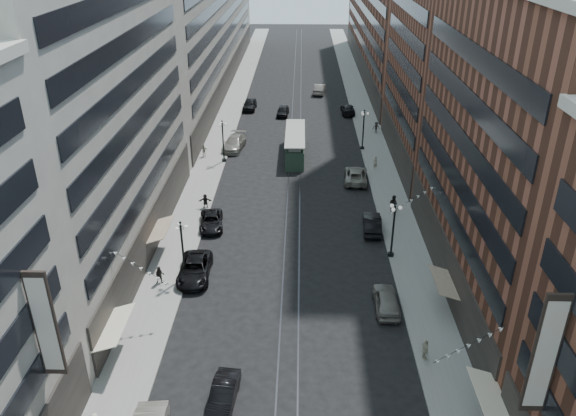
# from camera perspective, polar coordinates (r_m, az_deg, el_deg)

# --- Properties ---
(ground) EXTENTS (220.00, 220.00, 0.00)m
(ground) POSITION_cam_1_polar(r_m,az_deg,el_deg) (77.75, 0.74, 6.00)
(ground) COLOR black
(ground) RESTS_ON ground
(sidewalk_west) EXTENTS (4.00, 180.00, 0.15)m
(sidewalk_west) POSITION_cam_1_polar(r_m,az_deg,el_deg) (87.93, -6.45, 8.38)
(sidewalk_west) COLOR gray
(sidewalk_west) RESTS_ON ground
(sidewalk_east) EXTENTS (4.00, 180.00, 0.15)m
(sidewalk_east) POSITION_cam_1_polar(r_m,az_deg,el_deg) (87.76, 8.09, 8.24)
(sidewalk_east) COLOR gray
(sidewalk_east) RESTS_ON ground
(rail_west) EXTENTS (0.12, 180.00, 0.02)m
(rail_west) POSITION_cam_1_polar(r_m,az_deg,el_deg) (87.18, 0.35, 8.34)
(rail_west) COLOR #2D2D33
(rail_west) RESTS_ON ground
(rail_east) EXTENTS (0.12, 180.00, 0.02)m
(rail_east) POSITION_cam_1_polar(r_m,az_deg,el_deg) (87.17, 1.28, 8.33)
(rail_east) COLOR #2D2D33
(rail_east) RESTS_ON ground
(building_west_mid) EXTENTS (8.00, 36.00, 28.00)m
(building_west_mid) POSITION_cam_1_polar(r_m,az_deg,el_deg) (50.85, -19.38, 9.80)
(building_west_mid) COLOR #A5A192
(building_west_mid) RESTS_ON ground
(building_west_far) EXTENTS (8.00, 90.00, 26.00)m
(building_west_far) POSITION_cam_1_polar(r_m,az_deg,el_deg) (111.09, -8.29, 18.97)
(building_west_far) COLOR #A5A192
(building_west_far) RESTS_ON ground
(building_east_mid) EXTENTS (8.00, 30.00, 24.00)m
(building_east_mid) POSITION_cam_1_polar(r_m,az_deg,el_deg) (46.52, 21.85, 5.25)
(building_east_mid) COLOR brown
(building_east_mid) RESTS_ON ground
(building_east_far) EXTENTS (8.00, 72.00, 24.00)m
(building_east_far) POSITION_cam_1_polar(r_m,az_deg,el_deg) (119.84, 9.67, 18.95)
(building_east_far) COLOR brown
(building_east_far) RESTS_ON ground
(lamppost_sw_far) EXTENTS (1.03, 1.14, 5.52)m
(lamppost_sw_far) POSITION_cam_1_polar(r_m,az_deg,el_deg) (48.51, -10.66, -4.04)
(lamppost_sw_far) COLOR black
(lamppost_sw_far) RESTS_ON sidewalk_west
(lamppost_sw_mid) EXTENTS (1.03, 1.14, 5.52)m
(lamppost_sw_mid) POSITION_cam_1_polar(r_m,az_deg,el_deg) (72.66, -6.62, 6.91)
(lamppost_sw_mid) COLOR black
(lamppost_sw_mid) RESTS_ON sidewalk_west
(lamppost_se_far) EXTENTS (1.03, 1.14, 5.52)m
(lamppost_se_far) POSITION_cam_1_polar(r_m,az_deg,el_deg) (51.66, 10.65, -2.00)
(lamppost_se_far) COLOR black
(lamppost_se_far) RESTS_ON sidewalk_east
(lamppost_se_mid) EXTENTS (1.03, 1.14, 5.52)m
(lamppost_se_mid) POSITION_cam_1_polar(r_m,az_deg,el_deg) (77.18, 7.67, 8.04)
(lamppost_se_mid) COLOR black
(lamppost_se_mid) RESTS_ON sidewalk_east
(streetcar) EXTENTS (2.55, 11.54, 3.19)m
(streetcar) POSITION_cam_1_polar(r_m,az_deg,el_deg) (75.04, 0.72, 6.42)
(streetcar) COLOR #273D2E
(streetcar) RESTS_ON ground
(car_2) EXTENTS (2.87, 5.88, 1.61)m
(car_2) POSITION_cam_1_polar(r_m,az_deg,el_deg) (49.82, -9.46, -6.13)
(car_2) COLOR black
(car_2) RESTS_ON ground
(car_4) EXTENTS (1.95, 4.80, 1.63)m
(car_4) POSITION_cam_1_polar(r_m,az_deg,el_deg) (46.08, 9.95, -9.19)
(car_4) COLOR slate
(car_4) RESTS_ON ground
(car_5) EXTENTS (1.89, 4.49, 1.44)m
(car_5) POSITION_cam_1_polar(r_m,az_deg,el_deg) (38.05, -6.57, -18.32)
(car_5) COLOR black
(car_5) RESTS_ON ground
(pedestrian_2) EXTENTS (0.87, 0.60, 1.63)m
(pedestrian_2) POSITION_cam_1_polar(r_m,az_deg,el_deg) (49.27, -12.89, -6.67)
(pedestrian_2) COLOR black
(pedestrian_2) RESTS_ON sidewalk_west
(pedestrian_4) EXTENTS (0.62, 1.06, 1.69)m
(pedestrian_4) POSITION_cam_1_polar(r_m,az_deg,el_deg) (41.66, 13.77, -13.79)
(pedestrian_4) COLOR #BCB79C
(pedestrian_4) RESTS_ON sidewalk_east
(car_7) EXTENTS (2.87, 5.16, 1.36)m
(car_7) POSITION_cam_1_polar(r_m,az_deg,el_deg) (57.57, -7.79, -1.33)
(car_7) COLOR black
(car_7) RESTS_ON ground
(car_8) EXTENTS (3.21, 6.31, 1.76)m
(car_8) POSITION_cam_1_polar(r_m,az_deg,el_deg) (77.86, -5.49, 6.60)
(car_8) COLOR gray
(car_8) RESTS_ON ground
(car_9) EXTENTS (2.27, 5.20, 1.74)m
(car_9) POSITION_cam_1_polar(r_m,az_deg,el_deg) (95.41, -3.92, 10.46)
(car_9) COLOR black
(car_9) RESTS_ON ground
(car_10) EXTENTS (2.04, 5.03, 1.62)m
(car_10) POSITION_cam_1_polar(r_m,az_deg,el_deg) (56.93, 8.54, -1.58)
(car_10) COLOR black
(car_10) RESTS_ON ground
(car_11) EXTENTS (3.11, 5.91, 1.59)m
(car_11) POSITION_cam_1_polar(r_m,az_deg,el_deg) (67.87, 6.89, 3.33)
(car_11) COLOR gray
(car_11) RESTS_ON ground
(car_12) EXTENTS (2.23, 5.21, 1.50)m
(car_12) POSITION_cam_1_polar(r_m,az_deg,el_deg) (93.50, 6.10, 9.95)
(car_12) COLOR black
(car_12) RESTS_ON ground
(car_13) EXTENTS (2.10, 4.57, 1.52)m
(car_13) POSITION_cam_1_polar(r_m,az_deg,el_deg) (92.03, -0.53, 9.83)
(car_13) COLOR black
(car_13) RESTS_ON ground
(car_14) EXTENTS (2.59, 5.57, 1.77)m
(car_14) POSITION_cam_1_polar(r_m,az_deg,el_deg) (104.91, 3.22, 11.99)
(car_14) COLOR #656259
(car_14) RESTS_ON ground
(pedestrian_5) EXTENTS (1.46, 0.48, 1.55)m
(pedestrian_5) POSITION_cam_1_polar(r_m,az_deg,el_deg) (61.34, -8.40, 0.72)
(pedestrian_5) COLOR black
(pedestrian_5) RESTS_ON sidewalk_west
(pedestrian_6) EXTENTS (0.98, 0.47, 1.65)m
(pedestrian_6) POSITION_cam_1_polar(r_m,az_deg,el_deg) (75.32, -8.53, 5.79)
(pedestrian_6) COLOR gray
(pedestrian_6) RESTS_ON sidewalk_west
(pedestrian_7) EXTENTS (1.04, 0.99, 1.92)m
(pedestrian_7) POSITION_cam_1_polar(r_m,az_deg,el_deg) (60.73, 10.64, 0.45)
(pedestrian_7) COLOR black
(pedestrian_7) RESTS_ON sidewalk_east
(pedestrian_8) EXTENTS (0.76, 0.67, 1.75)m
(pedestrian_8) POSITION_cam_1_polar(r_m,az_deg,el_deg) (71.32, 8.84, 4.59)
(pedestrian_8) COLOR #ADA48F
(pedestrian_8) RESTS_ON sidewalk_east
(pedestrian_9) EXTENTS (1.08, 0.46, 1.65)m
(pedestrian_9) POSITION_cam_1_polar(r_m,az_deg,el_deg) (84.48, 8.95, 8.09)
(pedestrian_9) COLOR black
(pedestrian_9) RESTS_ON sidewalk_east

